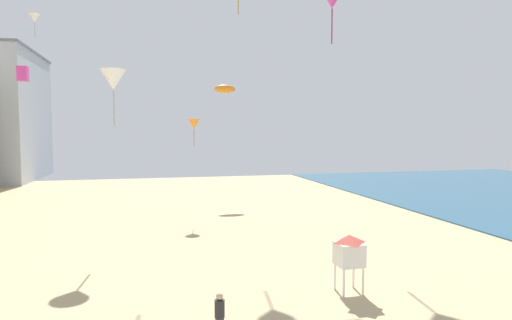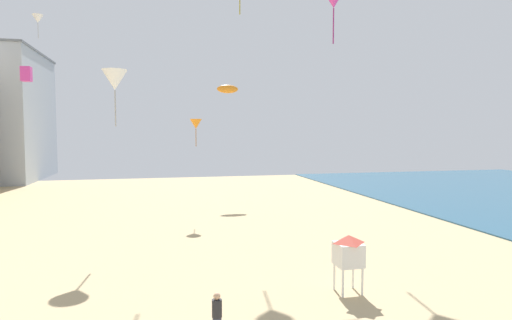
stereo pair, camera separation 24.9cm
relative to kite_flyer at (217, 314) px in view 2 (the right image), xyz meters
The scene contains 7 objects.
kite_flyer is the anchor object (origin of this frame).
lifeguard_stand 6.92m from the kite_flyer, 25.82° to the left, with size 1.10×1.10×2.55m.
kite_white_delta 35.04m from the kite_flyer, 112.96° to the left, with size 0.92×0.92×2.10m.
kite_magenta_box 33.43m from the kite_flyer, 114.81° to the left, with size 0.83×0.83×1.31m.
kite_white_delta_2 18.03m from the kite_flyer, 106.68° to the left, with size 1.58×1.58×3.59m.
kite_orange_parafoil_2 33.89m from the kite_flyer, 80.03° to the left, with size 2.28×0.63×0.89m.
kite_orange_delta 23.10m from the kite_flyer, 86.58° to the left, with size 1.00×1.00×2.28m.
Camera 2 is at (-0.16, -6.74, 7.02)m, focal length 30.14 mm.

